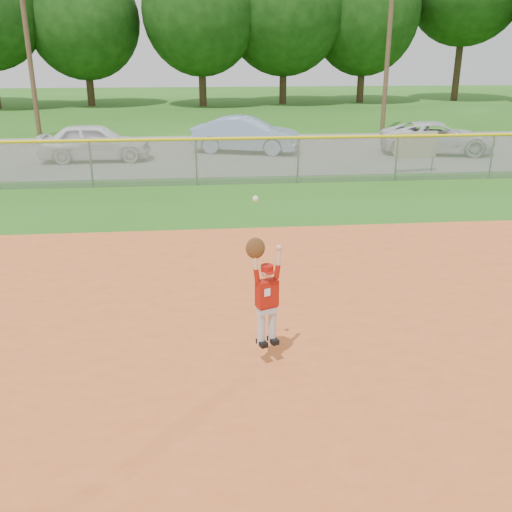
% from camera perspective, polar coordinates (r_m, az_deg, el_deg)
% --- Properties ---
extents(ground, '(120.00, 120.00, 0.00)m').
position_cam_1_polar(ground, '(9.45, -5.78, -6.65)').
color(ground, '#255E15').
rests_on(ground, ground).
extents(clay_infield, '(24.00, 16.00, 0.04)m').
position_cam_1_polar(clay_infield, '(6.89, -5.67, -17.76)').
color(clay_infield, '#CB5924').
rests_on(clay_infield, ground).
extents(parking_strip, '(44.00, 10.00, 0.03)m').
position_cam_1_polar(parking_strip, '(24.81, -5.94, 10.20)').
color(parking_strip, slate).
rests_on(parking_strip, ground).
extents(car_white_a, '(4.33, 1.86, 1.46)m').
position_cam_1_polar(car_white_a, '(23.68, -15.79, 10.92)').
color(car_white_a, white).
rests_on(car_white_a, parking_strip).
extents(car_blue, '(4.76, 2.85, 1.48)m').
position_cam_1_polar(car_blue, '(24.70, -1.03, 12.03)').
color(car_blue, '#7E9ABC').
rests_on(car_blue, parking_strip).
extents(car_white_b, '(5.01, 3.00, 1.30)m').
position_cam_1_polar(car_white_b, '(25.62, 17.65, 11.20)').
color(car_white_b, silver).
rests_on(car_white_b, parking_strip).
extents(sponsor_sign, '(1.64, 0.38, 1.48)m').
position_cam_1_polar(sponsor_sign, '(21.21, 15.69, 10.53)').
color(sponsor_sign, gray).
rests_on(sponsor_sign, ground).
extents(outfield_fence, '(40.06, 0.10, 1.55)m').
position_cam_1_polar(outfield_fence, '(18.75, -6.01, 9.68)').
color(outfield_fence, gray).
rests_on(outfield_fence, ground).
extents(power_lines, '(19.40, 0.24, 9.00)m').
position_cam_1_polar(power_lines, '(30.46, -4.29, 20.88)').
color(power_lines, '#4C3823').
rests_on(power_lines, ground).
extents(tree_line, '(62.37, 13.00, 14.43)m').
position_cam_1_polar(tree_line, '(46.48, -5.06, 24.10)').
color(tree_line, '#422D1C').
rests_on(tree_line, ground).
extents(ballplayer, '(0.52, 0.30, 2.14)m').
position_cam_1_polar(ballplayer, '(7.72, 0.93, -3.61)').
color(ballplayer, silver).
rests_on(ballplayer, ground).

